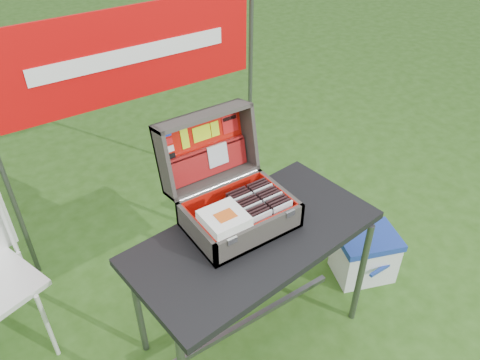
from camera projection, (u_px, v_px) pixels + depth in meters
ground at (238, 325)px, 2.75m from camera, size 80.00×80.00×0.00m
table at (253, 287)px, 2.48m from camera, size 1.29×0.75×0.77m
table_top at (254, 237)px, 2.27m from camera, size 1.29×0.75×0.04m
table_leg_fr at (361, 275)px, 2.58m from camera, size 0.04×0.04×0.73m
table_leg_bl at (138, 306)px, 2.41m from camera, size 0.04×0.04×0.73m
table_leg_br at (303, 225)px, 2.91m from camera, size 0.04×0.04×0.73m
table_brace at (252, 319)px, 2.64m from camera, size 1.08×0.03×0.03m
suitcase at (233, 180)px, 2.21m from camera, size 0.51×0.52×0.48m
suitcase_base_bottom at (240, 224)px, 2.30m from camera, size 0.51×0.36×0.02m
suitcase_base_wall_front at (261, 235)px, 2.15m from camera, size 0.51×0.02×0.14m
suitcase_base_wall_back at (221, 197)px, 2.38m from camera, size 0.51×0.02×0.14m
suitcase_base_wall_left at (196, 234)px, 2.16m from camera, size 0.02×0.36×0.14m
suitcase_base_wall_right at (279, 197)px, 2.38m from camera, size 0.02×0.36×0.14m
suitcase_liner_floor at (240, 222)px, 2.29m from camera, size 0.47×0.32×0.01m
suitcase_latch_left at (232, 241)px, 2.04m from camera, size 0.05×0.01×0.03m
suitcase_latch_right at (290, 214)px, 2.19m from camera, size 0.05×0.01×0.03m
suitcase_hinge at (220, 185)px, 2.35m from camera, size 0.46×0.02×0.02m
suitcase_lid_back at (202, 145)px, 2.37m from camera, size 0.51×0.09×0.36m
suitcase_lid_rim_far at (203, 116)px, 2.24m from camera, size 0.51×0.14×0.05m
suitcase_lid_rim_near at (213, 179)px, 2.40m from camera, size 0.51×0.14×0.05m
suitcase_lid_rim_left at (164, 164)px, 2.21m from camera, size 0.02×0.21×0.38m
suitcase_lid_rim_right at (248, 134)px, 2.43m from camera, size 0.02×0.21×0.38m
suitcase_lid_liner at (203, 146)px, 2.36m from camera, size 0.46×0.07×0.31m
suitcase_liner_wall_front at (259, 232)px, 2.16m from camera, size 0.47×0.01×0.12m
suitcase_liner_wall_back at (222, 196)px, 2.37m from camera, size 0.47×0.01×0.12m
suitcase_liner_wall_left at (199, 231)px, 2.16m from camera, size 0.01×0.32×0.12m
suitcase_liner_wall_right at (277, 197)px, 2.37m from camera, size 0.01×0.32×0.12m
suitcase_lid_pocket at (208, 162)px, 2.38m from camera, size 0.45×0.06×0.15m
suitcase_pocket_edge at (206, 149)px, 2.34m from camera, size 0.44×0.02×0.02m
suitcase_pocket_cd at (218, 155)px, 2.38m from camera, size 0.11×0.03×0.11m
lid_sticker_cc_a at (166, 134)px, 2.21m from camera, size 0.05×0.01×0.03m
lid_sticker_cc_b at (168, 141)px, 2.23m from camera, size 0.05×0.01×0.03m
lid_sticker_cc_c at (169, 149)px, 2.25m from camera, size 0.05×0.01×0.03m
lid_sticker_cc_d at (171, 157)px, 2.26m from camera, size 0.05×0.01×0.03m
lid_card_neon_tall at (185, 139)px, 2.28m from camera, size 0.04×0.02×0.10m
lid_card_neon_main at (202, 133)px, 2.32m from camera, size 0.10×0.02×0.08m
lid_card_neon_small at (215, 129)px, 2.35m from camera, size 0.05×0.02×0.08m
lid_sticker_band at (230, 124)px, 2.39m from camera, size 0.09×0.02×0.09m
lid_sticker_band_bar at (229, 118)px, 2.38m from camera, size 0.08×0.01×0.02m
cd_left_0 at (262, 224)px, 2.18m from camera, size 0.11×0.01×0.13m
cd_left_1 at (259, 222)px, 2.19m from camera, size 0.11×0.01×0.13m
cd_left_2 at (257, 220)px, 2.20m from camera, size 0.11×0.01×0.13m
cd_left_3 at (254, 217)px, 2.22m from camera, size 0.11×0.01×0.13m
cd_left_4 at (252, 215)px, 2.23m from camera, size 0.11×0.01×0.13m
cd_left_5 at (250, 213)px, 2.24m from camera, size 0.11×0.01×0.13m
cd_left_6 at (247, 211)px, 2.26m from camera, size 0.11×0.01×0.13m
cd_left_7 at (245, 209)px, 2.27m from camera, size 0.11×0.01×0.13m
cd_left_8 at (243, 206)px, 2.28m from camera, size 0.11×0.01×0.13m
cd_left_9 at (240, 204)px, 2.30m from camera, size 0.11×0.01×0.13m
cd_left_10 at (238, 202)px, 2.31m from camera, size 0.11×0.01×0.13m
cd_left_11 at (236, 200)px, 2.32m from camera, size 0.11×0.01×0.13m
cd_right_0 at (282, 215)px, 2.23m from camera, size 0.11×0.01×0.13m
cd_right_1 at (280, 213)px, 2.25m from camera, size 0.11×0.01×0.13m
cd_right_2 at (277, 210)px, 2.26m from camera, size 0.11×0.01×0.13m
cd_right_3 at (275, 208)px, 2.27m from camera, size 0.11×0.01×0.13m
cd_right_4 at (272, 206)px, 2.29m from camera, size 0.11×0.01×0.13m
cd_right_5 at (270, 204)px, 2.30m from camera, size 0.11×0.01×0.13m
cd_right_6 at (267, 202)px, 2.31m from camera, size 0.11×0.01×0.13m
cd_right_7 at (265, 200)px, 2.33m from camera, size 0.11×0.01×0.13m
cd_right_8 at (263, 198)px, 2.34m from camera, size 0.11×0.01×0.13m
cd_right_9 at (260, 196)px, 2.35m from camera, size 0.11×0.01×0.13m
cd_right_10 at (258, 194)px, 2.37m from camera, size 0.11×0.01×0.13m
cd_right_11 at (256, 192)px, 2.38m from camera, size 0.11×0.01×0.13m
songbook_0 at (224, 222)px, 2.12m from camera, size 0.19×0.19×0.00m
songbook_1 at (224, 221)px, 2.12m from camera, size 0.19×0.19×0.00m
songbook_2 at (224, 220)px, 2.12m from camera, size 0.19×0.19×0.00m
songbook_3 at (224, 219)px, 2.11m from camera, size 0.19×0.19×0.00m
songbook_4 at (224, 218)px, 2.11m from camera, size 0.19×0.19×0.00m
songbook_5 at (224, 217)px, 2.11m from camera, size 0.19×0.19×0.00m
songbook_6 at (224, 217)px, 2.10m from camera, size 0.19×0.19×0.00m
songbook_7 at (224, 216)px, 2.10m from camera, size 0.19×0.19×0.00m
songbook_8 at (224, 215)px, 2.10m from camera, size 0.19×0.19×0.00m
songbook_graphic at (225, 215)px, 2.09m from camera, size 0.09×0.07×0.00m
cooler at (365, 255)px, 2.98m from camera, size 0.45×0.40×0.33m
cooler_body at (364, 257)px, 2.99m from camera, size 0.43×0.37×0.29m
cooler_lid at (368, 239)px, 2.90m from camera, size 0.45×0.40×0.04m
cooler_handle at (383, 268)px, 2.87m from camera, size 0.22×0.02×0.02m
chair_leg_fr at (48, 327)px, 2.45m from camera, size 0.02×0.02×0.48m
chair_leg_br at (30, 282)px, 2.70m from camera, size 0.02×0.02×0.48m
chair_upright_right at (5, 219)px, 2.43m from camera, size 0.02×0.02×0.45m
cardboard_box at (284, 210)px, 3.28m from camera, size 0.39×0.14×0.41m
banner_post_left at (0, 164)px, 2.59m from camera, size 0.03×0.03×1.70m
banner_post_right at (250, 89)px, 3.36m from camera, size 0.03×0.03×1.70m
banner at (132, 54)px, 2.70m from camera, size 1.60×0.02×0.55m
banner_text at (133, 55)px, 2.70m from camera, size 1.20×0.00×0.10m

